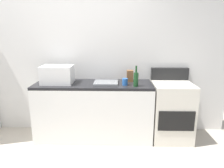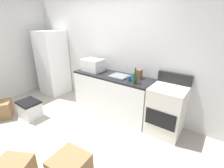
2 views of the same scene
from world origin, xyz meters
name	(u,v)px [view 2 (image 2 of 2)]	position (x,y,z in m)	size (l,w,h in m)	color
ground_plane	(62,133)	(0.00, 0.00, 0.00)	(6.00, 6.00, 0.00)	#B2A899
wall_back	(111,52)	(0.00, 1.55, 1.30)	(5.00, 0.10, 2.60)	silver
kitchen_counter	(112,94)	(0.30, 1.20, 0.45)	(1.80, 0.60, 0.90)	white
refrigerator	(53,63)	(-1.75, 1.15, 0.87)	(0.68, 0.66, 1.74)	white
stove_oven	(166,109)	(1.52, 1.21, 0.47)	(0.60, 0.61, 1.10)	silver
microwave	(93,65)	(-0.24, 1.19, 1.04)	(0.46, 0.34, 0.27)	white
sink_basin	(119,76)	(0.49, 1.17, 0.92)	(0.36, 0.32, 0.03)	slate
wine_bottle	(135,78)	(0.93, 1.03, 1.01)	(0.07, 0.07, 0.30)	#193F1E
coffee_mug	(129,78)	(0.78, 1.09, 0.95)	(0.08, 0.08, 0.10)	#2659A5
knife_block	(139,74)	(0.87, 1.33, 0.99)	(0.10, 0.10, 0.18)	brown
cardboard_box_large	(0,110)	(-1.53, -0.44, 0.18)	(0.38, 0.45, 0.36)	olive
cardboard_box_small	(70,167)	(0.83, -0.50, 0.16)	(0.45, 0.45, 0.31)	olive
storage_bin	(30,109)	(-1.01, -0.05, 0.19)	(0.46, 0.36, 0.38)	silver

